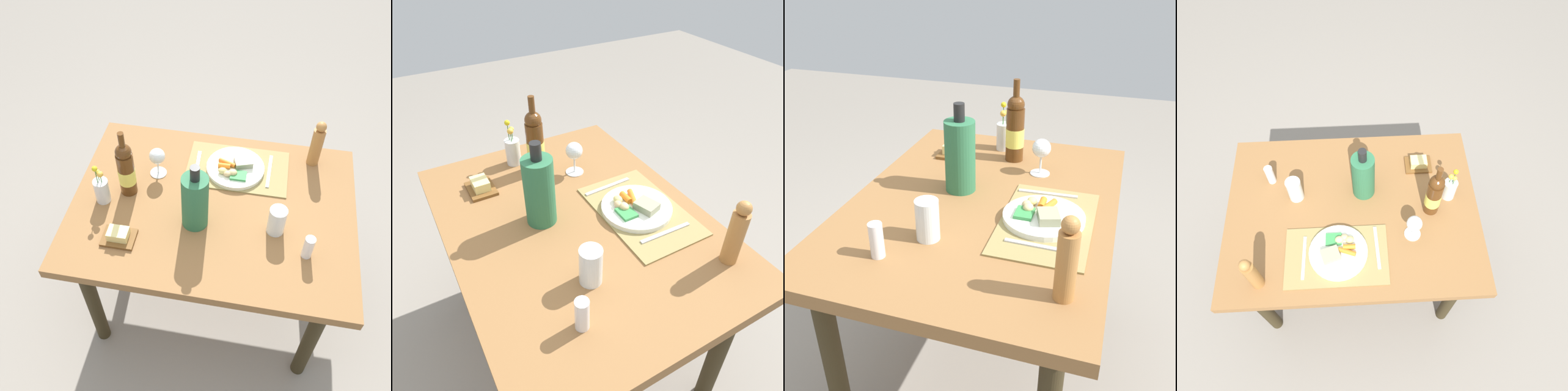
{
  "view_description": "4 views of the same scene",
  "coord_description": "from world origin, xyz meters",
  "views": [
    {
      "loc": [
        -0.15,
        1.2,
        2.17
      ],
      "look_at": [
        0.07,
        0.04,
        0.83
      ],
      "focal_mm": 41.27,
      "sensor_mm": 36.0,
      "label": 1
    },
    {
      "loc": [
        -0.9,
        0.46,
        1.62
      ],
      "look_at": [
        0.02,
        -0.06,
        0.81
      ],
      "focal_mm": 34.9,
      "sensor_mm": 36.0,
      "label": 2
    },
    {
      "loc": [
        -1.3,
        -0.4,
        1.49
      ],
      "look_at": [
        -0.05,
        -0.0,
        0.78
      ],
      "focal_mm": 42.61,
      "sensor_mm": 36.0,
      "label": 3
    },
    {
      "loc": [
        0.05,
        -0.86,
        2.29
      ],
      "look_at": [
        0.1,
        0.03,
        0.81
      ],
      "focal_mm": 34.77,
      "sensor_mm": 36.0,
      "label": 4
    }
  ],
  "objects": [
    {
      "name": "dinner_plate",
      "position": [
        -0.07,
        -0.21,
        0.75
      ],
      "size": [
        0.26,
        0.26,
        0.05
      ],
      "color": "white",
      "rests_on": "placemat"
    },
    {
      "name": "flower_vase",
      "position": [
        0.46,
        0.05,
        0.8
      ],
      "size": [
        0.06,
        0.06,
        0.2
      ],
      "color": "silver",
      "rests_on": "dining_table"
    },
    {
      "name": "placemat",
      "position": [
        -0.08,
        -0.23,
        0.74
      ],
      "size": [
        0.45,
        0.28,
        0.01
      ],
      "primitive_type": "cube",
      "color": "olive",
      "rests_on": "dining_table"
    },
    {
      "name": "dining_table",
      "position": [
        0.0,
        0.0,
        0.64
      ],
      "size": [
        1.17,
        0.87,
        0.73
      ],
      "color": "olive",
      "rests_on": "ground_plane"
    },
    {
      "name": "pepper_mill",
      "position": [
        -0.4,
        -0.33,
        0.84
      ],
      "size": [
        0.05,
        0.05,
        0.23
      ],
      "color": "#AD7339",
      "rests_on": "dining_table"
    },
    {
      "name": "wine_glass",
      "position": [
        0.27,
        -0.14,
        0.83
      ],
      "size": [
        0.07,
        0.07,
        0.14
      ],
      "color": "white",
      "rests_on": "dining_table"
    },
    {
      "name": "ground_plane",
      "position": [
        0.0,
        0.0,
        0.0
      ],
      "size": [
        8.0,
        8.0,
        0.0
      ],
      "primitive_type": "plane",
      "color": "gray"
    },
    {
      "name": "cooler_bottle",
      "position": [
        0.06,
        0.1,
        0.86
      ],
      "size": [
        0.1,
        0.1,
        0.31
      ],
      "color": "#2D6B44",
      "rests_on": "dining_table"
    },
    {
      "name": "salt_shaker",
      "position": [
        -0.39,
        0.18,
        0.79
      ],
      "size": [
        0.04,
        0.04,
        0.1
      ],
      "primitive_type": "cylinder",
      "color": "white",
      "rests_on": "dining_table"
    },
    {
      "name": "knife",
      "position": [
        0.1,
        -0.2,
        0.74
      ],
      "size": [
        0.02,
        0.2,
        0.0
      ],
      "primitive_type": "cube",
      "rotation": [
        0.0,
        0.0,
        0.05
      ],
      "color": "silver",
      "rests_on": "placemat"
    },
    {
      "name": "fork",
      "position": [
        -0.22,
        -0.23,
        0.74
      ],
      "size": [
        0.02,
        0.2,
        0.0
      ],
      "primitive_type": "cube",
      "rotation": [
        0.0,
        0.0,
        -0.02
      ],
      "color": "silver",
      "rests_on": "placemat"
    },
    {
      "name": "water_tumbler",
      "position": [
        -0.26,
        0.09,
        0.79
      ],
      "size": [
        0.07,
        0.07,
        0.13
      ],
      "color": "silver",
      "rests_on": "dining_table"
    },
    {
      "name": "wine_bottle",
      "position": [
        0.36,
        -0.01,
        0.86
      ],
      "size": [
        0.07,
        0.07,
        0.32
      ],
      "color": "#532E12",
      "rests_on": "dining_table"
    },
    {
      "name": "butter_dish",
      "position": [
        0.34,
        0.24,
        0.75
      ],
      "size": [
        0.13,
        0.1,
        0.05
      ],
      "color": "brown",
      "rests_on": "dining_table"
    }
  ]
}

